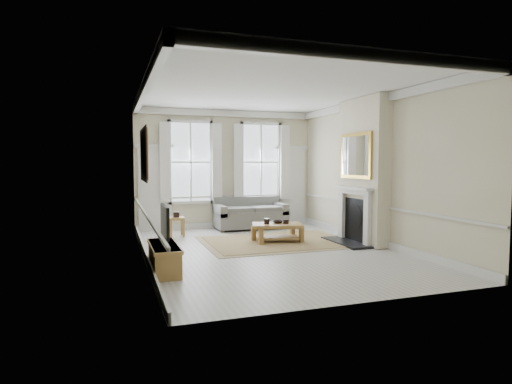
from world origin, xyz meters
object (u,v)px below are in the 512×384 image
object	(u,v)px
side_table	(176,221)
tv_stand	(164,258)
coffee_table	(277,227)
sofa	(250,216)

from	to	relation	value
side_table	tv_stand	bearing A→B (deg)	-101.49
tv_stand	coffee_table	bearing A→B (deg)	33.78
sofa	coffee_table	xyz separation A→B (m)	(-0.03, -2.23, -0.01)
side_table	tv_stand	world-z (taller)	side_table
coffee_table	tv_stand	xyz separation A→B (m)	(-2.87, -1.92, -0.12)
sofa	tv_stand	xyz separation A→B (m)	(-2.90, -4.15, -0.13)
coffee_table	sofa	bearing A→B (deg)	106.17
side_table	tv_stand	size ratio (longest dim) A/B	0.37
coffee_table	tv_stand	bearing A→B (deg)	-129.19
coffee_table	side_table	bearing A→B (deg)	160.62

